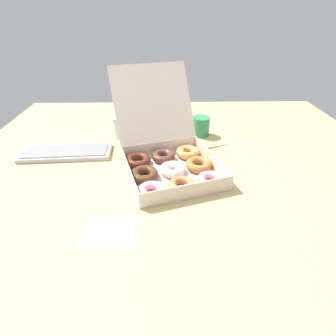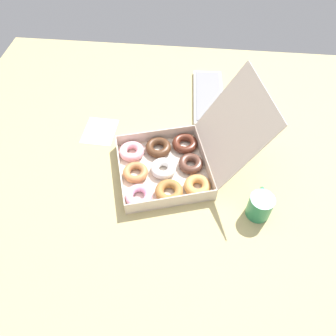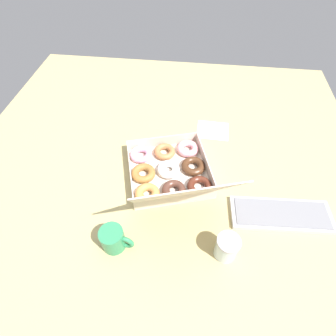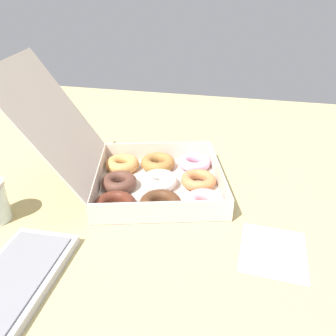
# 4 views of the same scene
# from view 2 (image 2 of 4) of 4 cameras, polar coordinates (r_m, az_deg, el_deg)

# --- Properties ---
(ground_plane) EXTENTS (1.80, 1.80, 0.02)m
(ground_plane) POSITION_cam_2_polar(r_m,az_deg,el_deg) (1.25, -2.75, -1.80)
(ground_plane) COLOR tan
(donut_box) EXTENTS (0.46, 0.57, 0.34)m
(donut_box) POSITION_cam_2_polar(r_m,az_deg,el_deg) (1.23, 0.51, 0.77)
(donut_box) COLOR beige
(donut_box) RESTS_ON ground_plane
(keyboard) EXTENTS (0.38, 0.16, 0.02)m
(keyboard) POSITION_cam_2_polar(r_m,az_deg,el_deg) (1.56, 7.04, 12.23)
(keyboard) COLOR #BCBBC3
(keyboard) RESTS_ON ground_plane
(coffee_mug) EXTENTS (0.12, 0.08, 0.09)m
(coffee_mug) POSITION_cam_2_polar(r_m,az_deg,el_deg) (1.16, 15.73, -6.25)
(coffee_mug) COLOR #2E8555
(coffee_mug) RESTS_ON ground_plane
(glass_jar) EXTENTS (0.08, 0.08, 0.10)m
(glass_jar) POSITION_cam_2_polar(r_m,az_deg,el_deg) (1.40, 14.10, 7.16)
(glass_jar) COLOR silver
(glass_jar) RESTS_ON ground_plane
(paper_napkin) EXTENTS (0.16, 0.14, 0.00)m
(paper_napkin) POSITION_cam_2_polar(r_m,az_deg,el_deg) (1.43, -11.80, 6.32)
(paper_napkin) COLOR white
(paper_napkin) RESTS_ON ground_plane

